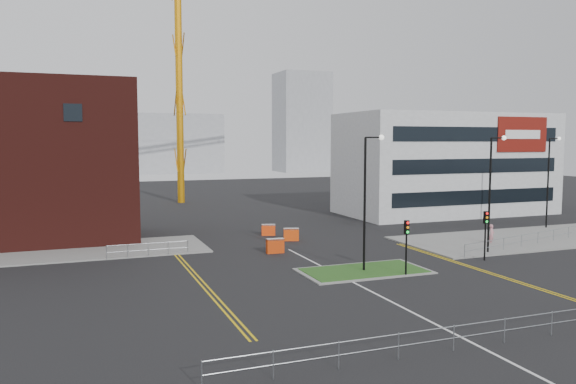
# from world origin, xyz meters

# --- Properties ---
(ground) EXTENTS (200.00, 200.00, 0.00)m
(ground) POSITION_xyz_m (0.00, 0.00, 0.00)
(ground) COLOR black
(ground) RESTS_ON ground
(pavement_left) EXTENTS (28.00, 8.00, 0.12)m
(pavement_left) POSITION_xyz_m (-20.00, 22.00, 0.06)
(pavement_left) COLOR slate
(pavement_left) RESTS_ON ground
(pavement_right) EXTENTS (24.00, 10.00, 0.12)m
(pavement_right) POSITION_xyz_m (22.00, 14.00, 0.06)
(pavement_right) COLOR slate
(pavement_right) RESTS_ON ground
(island_kerb) EXTENTS (8.60, 4.60, 0.08)m
(island_kerb) POSITION_xyz_m (2.00, 8.00, 0.04)
(island_kerb) COLOR slate
(island_kerb) RESTS_ON ground
(grass_island) EXTENTS (8.00, 4.00, 0.12)m
(grass_island) POSITION_xyz_m (2.00, 8.00, 0.06)
(grass_island) COLOR #1E4E1A
(grass_island) RESTS_ON ground
(office_block) EXTENTS (25.00, 12.20, 12.00)m
(office_block) POSITION_xyz_m (26.01, 31.97, 6.00)
(office_block) COLOR #B4B7B9
(office_block) RESTS_ON ground
(tower_crane) EXTENTS (51.01, 16.34, 41.54)m
(tower_crane) POSITION_xyz_m (3.30, 56.61, 28.50)
(tower_crane) COLOR orange
(tower_crane) RESTS_ON ground
(streetlamp_island) EXTENTS (1.46, 0.36, 9.18)m
(streetlamp_island) POSITION_xyz_m (2.22, 8.00, 5.41)
(streetlamp_island) COLOR black
(streetlamp_island) RESTS_ON ground
(streetlamp_right_near) EXTENTS (1.46, 0.36, 9.18)m
(streetlamp_right_near) POSITION_xyz_m (14.22, 10.00, 5.41)
(streetlamp_right_near) COLOR black
(streetlamp_right_near) RESTS_ON ground
(streetlamp_right_far) EXTENTS (1.46, 0.36, 9.18)m
(streetlamp_right_far) POSITION_xyz_m (28.22, 18.00, 5.41)
(streetlamp_right_far) COLOR black
(streetlamp_right_far) RESTS_ON ground
(traffic_light_island) EXTENTS (0.28, 0.33, 3.65)m
(traffic_light_island) POSITION_xyz_m (4.00, 5.98, 2.57)
(traffic_light_island) COLOR black
(traffic_light_island) RESTS_ON ground
(traffic_light_right) EXTENTS (0.28, 0.33, 3.65)m
(traffic_light_right) POSITION_xyz_m (12.00, 7.98, 2.57)
(traffic_light_right) COLOR black
(traffic_light_right) RESTS_ON ground
(railing_front) EXTENTS (24.05, 0.05, 1.10)m
(railing_front) POSITION_xyz_m (0.00, -6.00, 0.78)
(railing_front) COLOR gray
(railing_front) RESTS_ON ground
(railing_left) EXTENTS (6.05, 0.05, 1.10)m
(railing_left) POSITION_xyz_m (-11.00, 18.00, 0.74)
(railing_left) COLOR gray
(railing_left) RESTS_ON ground
(railing_right) EXTENTS (19.05, 5.05, 1.10)m
(railing_right) POSITION_xyz_m (20.50, 11.50, 0.78)
(railing_right) COLOR gray
(railing_right) RESTS_ON ground
(centre_line) EXTENTS (0.15, 30.00, 0.01)m
(centre_line) POSITION_xyz_m (0.00, 2.00, 0.01)
(centre_line) COLOR silver
(centre_line) RESTS_ON ground
(yellow_left_a) EXTENTS (0.12, 24.00, 0.01)m
(yellow_left_a) POSITION_xyz_m (-9.00, 10.00, 0.01)
(yellow_left_a) COLOR gold
(yellow_left_a) RESTS_ON ground
(yellow_left_b) EXTENTS (0.12, 24.00, 0.01)m
(yellow_left_b) POSITION_xyz_m (-8.70, 10.00, 0.01)
(yellow_left_b) COLOR gold
(yellow_left_b) RESTS_ON ground
(yellow_right_a) EXTENTS (0.12, 20.00, 0.01)m
(yellow_right_a) POSITION_xyz_m (9.50, 6.00, 0.01)
(yellow_right_a) COLOR gold
(yellow_right_a) RESTS_ON ground
(yellow_right_b) EXTENTS (0.12, 20.00, 0.01)m
(yellow_right_b) POSITION_xyz_m (9.80, 6.00, 0.01)
(yellow_right_b) COLOR gold
(yellow_right_b) RESTS_ON ground
(skyline_b) EXTENTS (24.00, 12.00, 16.00)m
(skyline_b) POSITION_xyz_m (10.00, 130.00, 8.00)
(skyline_b) COLOR gray
(skyline_b) RESTS_ON ground
(skyline_c) EXTENTS (14.00, 12.00, 28.00)m
(skyline_c) POSITION_xyz_m (45.00, 125.00, 14.00)
(skyline_c) COLOR gray
(skyline_c) RESTS_ON ground
(skyline_d) EXTENTS (30.00, 12.00, 12.00)m
(skyline_d) POSITION_xyz_m (-8.00, 140.00, 6.00)
(skyline_d) COLOR gray
(skyline_d) RESTS_ON ground
(pedestrian) EXTENTS (0.76, 0.69, 1.73)m
(pedestrian) POSITION_xyz_m (16.88, 12.95, 0.87)
(pedestrian) COLOR #C47E87
(pedestrian) RESTS_ON ground
(barrier_left) EXTENTS (1.39, 0.51, 1.16)m
(barrier_left) POSITION_xyz_m (-1.51, 16.00, 0.63)
(barrier_left) COLOR #C7370B
(barrier_left) RESTS_ON ground
(barrier_mid) EXTENTS (1.40, 0.82, 1.12)m
(barrier_mid) POSITION_xyz_m (1.63, 20.67, 0.61)
(barrier_mid) COLOR #E4440C
(barrier_mid) RESTS_ON ground
(barrier_right) EXTENTS (1.32, 0.72, 1.05)m
(barrier_right) POSITION_xyz_m (0.64, 24.00, 0.57)
(barrier_right) COLOR #F5400D
(barrier_right) RESTS_ON ground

